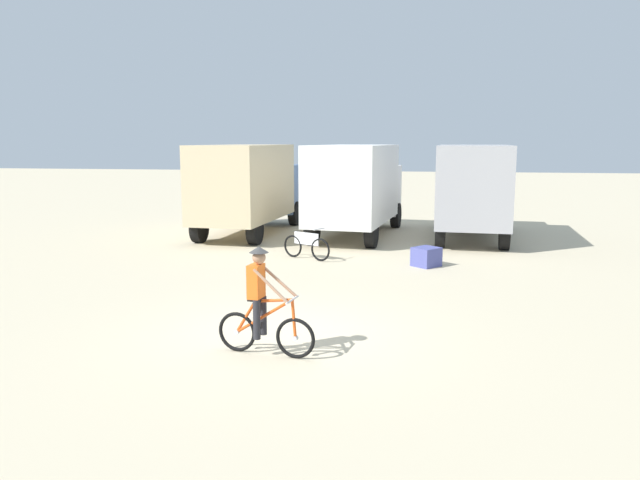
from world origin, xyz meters
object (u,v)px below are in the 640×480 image
Objects in this scene: supply_crate at (426,257)px; box_truck_grey_hauler at (473,186)px; box_truck_tan_camper at (249,185)px; bicycle_spare at (307,246)px; box_truck_white_box at (357,186)px; cyclist_orange_shirt at (262,305)px.

box_truck_grey_hauler is at bearing 73.20° from supply_crate.
bicycle_spare is (3.06, -4.55, -1.48)m from box_truck_tan_camper.
box_truck_tan_camper is 0.99× the size of box_truck_white_box.
bicycle_spare is (-0.80, 8.26, -0.45)m from cyclist_orange_shirt.
bicycle_spare reaches higher than supply_crate.
box_truck_grey_hauler is 3.78× the size of cyclist_orange_shirt.
bicycle_spare is 3.56m from supply_crate.
box_truck_white_box is 10.52× the size of supply_crate.
box_truck_tan_camper is 4.07m from box_truck_white_box.
box_truck_white_box is at bearing -176.21° from box_truck_grey_hauler.
box_truck_white_box is 4.97m from bicycle_spare.
box_truck_white_box is 12.94m from cyclist_orange_shirt.
box_truck_white_box is (4.07, 0.09, 0.00)m from box_truck_tan_camper.
box_truck_tan_camper is 8.22m from box_truck_grey_hauler.
box_truck_grey_hauler is at bearing 71.70° from cyclist_orange_shirt.
box_truck_tan_camper reaches higher than bicycle_spare.
box_truck_grey_hauler is 4.42× the size of bicycle_spare.
cyclist_orange_shirt is (-0.21, -12.90, -1.03)m from box_truck_white_box.
cyclist_orange_shirt is 1.17× the size of bicycle_spare.
cyclist_orange_shirt is 8.26m from supply_crate.
box_truck_tan_camper is at bearing -178.77° from box_truck_white_box.
box_truck_white_box is at bearing 1.23° from box_truck_tan_camper.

